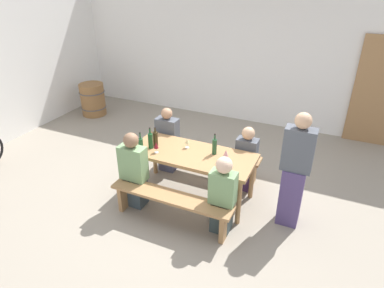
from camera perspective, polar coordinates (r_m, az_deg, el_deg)
ground_plane at (r=5.32m, az=0.00°, el=-8.60°), size 24.00×24.00×0.00m
back_wall at (r=7.52m, az=10.72°, el=15.42°), size 14.00×0.20×3.20m
wooden_door at (r=7.35m, az=29.05°, el=7.64°), size 0.90×0.06×2.10m
tasting_table at (r=4.95m, az=0.00°, el=-2.41°), size 1.84×0.78×0.75m
bench_near at (r=4.62m, az=-3.60°, el=-9.72°), size 1.74×0.30×0.45m
bench_far at (r=5.66m, az=2.89°, el=-1.97°), size 1.74×0.30×0.45m
wine_bottle_0 at (r=4.84m, az=3.83°, el=-0.39°), size 0.07×0.07×0.32m
wine_bottle_1 at (r=5.09m, az=-6.22°, el=0.92°), size 0.07×0.07×0.31m
wine_bottle_2 at (r=5.03m, az=-7.06°, el=0.62°), size 0.07×0.07×0.33m
wine_bottle_3 at (r=4.97m, az=-8.69°, el=-0.07°), size 0.07×0.07×0.30m
wine_glass_0 at (r=5.01m, az=-0.81°, el=0.43°), size 0.07×0.07×0.15m
wine_glass_1 at (r=4.70m, az=5.75°, el=-1.58°), size 0.07×0.07×0.17m
wine_glass_2 at (r=4.90m, az=-6.11°, el=-0.25°), size 0.07×0.07×0.17m
seated_guest_near_0 at (r=4.90m, az=-9.83°, el=-4.65°), size 0.39×0.24×1.18m
seated_guest_near_1 at (r=4.39m, az=5.20°, el=-8.82°), size 0.34×0.24×1.12m
seated_guest_far_0 at (r=5.71m, az=-4.13°, el=0.45°), size 0.37×0.24×1.14m
seated_guest_far_1 at (r=5.28m, az=9.15°, el=-2.66°), size 0.32×0.24×1.07m
standing_host at (r=4.56m, az=16.99°, el=-4.73°), size 0.38×0.24×1.64m
wine_barrel at (r=8.37m, az=-16.46°, el=7.28°), size 0.59×0.59×0.75m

